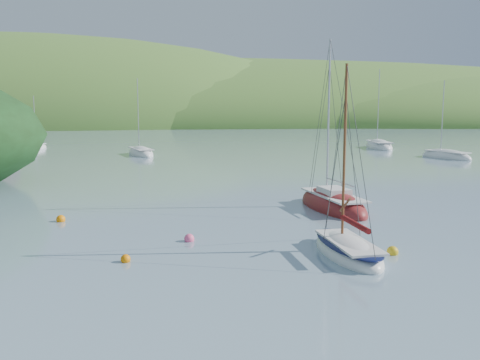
{
  "coord_description": "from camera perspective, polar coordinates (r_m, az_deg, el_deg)",
  "views": [
    {
      "loc": [
        -4.59,
        -20.66,
        6.45
      ],
      "look_at": [
        -1.85,
        8.0,
        2.34
      ],
      "focal_mm": 40.0,
      "sensor_mm": 36.0,
      "label": 1
    }
  ],
  "objects": [
    {
      "name": "distant_sloop_d",
      "position": [
        68.48,
        21.12,
        2.32
      ],
      "size": [
        4.96,
        7.46,
        10.05
      ],
      "rotation": [
        0.0,
        0.0,
        0.39
      ],
      "color": "silver",
      "rests_on": "ground"
    },
    {
      "name": "mooring_buoys",
      "position": [
        26.06,
        0.74,
        -5.93
      ],
      "size": [
        27.64,
        8.56,
        0.5
      ],
      "color": "gold",
      "rests_on": "ground"
    },
    {
      "name": "distant_sloop_b",
      "position": [
        80.66,
        14.6,
        3.42
      ],
      "size": [
        3.77,
        8.98,
        12.49
      ],
      "rotation": [
        0.0,
        0.0,
        -0.08
      ],
      "color": "silver",
      "rests_on": "ground"
    },
    {
      "name": "sloop_red",
      "position": [
        33.59,
        9.85,
        -2.69
      ],
      "size": [
        3.88,
        7.95,
        11.27
      ],
      "rotation": [
        0.0,
        0.0,
        0.17
      ],
      "color": "maroon",
      "rests_on": "ground"
    },
    {
      "name": "ground",
      "position": [
        22.12,
        6.85,
        -8.88
      ],
      "size": [
        700.0,
        700.0,
        0.0
      ],
      "primitive_type": "plane",
      "color": "gray",
      "rests_on": "ground"
    },
    {
      "name": "distant_sloop_a",
      "position": [
        68.95,
        -10.53,
        2.77
      ],
      "size": [
        4.82,
        7.79,
        10.49
      ],
      "rotation": [
        0.0,
        0.0,
        0.33
      ],
      "color": "silver",
      "rests_on": "ground"
    },
    {
      "name": "daysailer_white",
      "position": [
        23.62,
        11.43,
        -7.36
      ],
      "size": [
        2.6,
        5.85,
        8.73
      ],
      "rotation": [
        0.0,
        0.0,
        0.09
      ],
      "color": "silver",
      "rests_on": "ground"
    },
    {
      "name": "distant_sloop_c",
      "position": [
        82.27,
        -21.18,
        3.19
      ],
      "size": [
        3.76,
        6.12,
        8.25
      ],
      "rotation": [
        0.0,
        0.0,
        -0.32
      ],
      "color": "silver",
      "rests_on": "ground"
    },
    {
      "name": "shoreline_hills",
      "position": [
        193.26,
        -7.01,
        6.15
      ],
      "size": [
        690.0,
        135.0,
        56.0
      ],
      "color": "#3C772D",
      "rests_on": "ground"
    }
  ]
}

